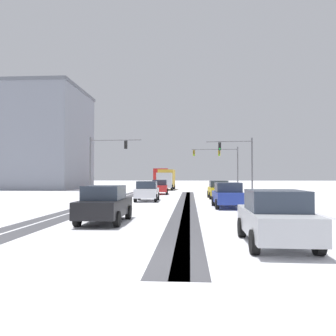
{
  "coord_description": "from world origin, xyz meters",
  "views": [
    {
      "loc": [
        2.06,
        -8.29,
        2.03
      ],
      "look_at": [
        0.0,
        23.71,
        2.8
      ],
      "focal_mm": 36.58,
      "sensor_mm": 36.0,
      "label": 1
    }
  ],
  "objects_px": {
    "traffic_signal_near_right": "(239,156)",
    "car_blue_fourth": "(228,195)",
    "car_red_lead": "(160,187)",
    "car_white_third": "(147,191)",
    "bus_oncoming": "(161,176)",
    "car_black_fifth": "(105,204)",
    "box_truck_delivery": "(166,179)",
    "traffic_signal_far_right": "(221,159)",
    "traffic_signal_near_left": "(104,155)",
    "car_silver_sixth": "(275,217)",
    "car_yellow_cab_second": "(218,190)",
    "office_building_far_left_block": "(5,139)"
  },
  "relations": [
    {
      "from": "car_silver_sixth",
      "to": "office_building_far_left_block",
      "type": "relative_size",
      "value": 0.16
    },
    {
      "from": "traffic_signal_far_right",
      "to": "car_black_fifth",
      "type": "relative_size",
      "value": 1.71
    },
    {
      "from": "traffic_signal_near_right",
      "to": "car_black_fifth",
      "type": "relative_size",
      "value": 1.58
    },
    {
      "from": "traffic_signal_near_right",
      "to": "box_truck_delivery",
      "type": "bearing_deg",
      "value": 130.94
    },
    {
      "from": "car_black_fifth",
      "to": "traffic_signal_near_left",
      "type": "bearing_deg",
      "value": 104.35
    },
    {
      "from": "traffic_signal_far_right",
      "to": "office_building_far_left_block",
      "type": "distance_m",
      "value": 35.39
    },
    {
      "from": "traffic_signal_near_left",
      "to": "office_building_far_left_block",
      "type": "height_order",
      "value": "office_building_far_left_block"
    },
    {
      "from": "car_blue_fourth",
      "to": "traffic_signal_near_right",
      "type": "bearing_deg",
      "value": 79.51
    },
    {
      "from": "box_truck_delivery",
      "to": "bus_oncoming",
      "type": "bearing_deg",
      "value": 97.9
    },
    {
      "from": "traffic_signal_far_right",
      "to": "car_silver_sixth",
      "type": "bearing_deg",
      "value": -93.07
    },
    {
      "from": "traffic_signal_far_right",
      "to": "traffic_signal_near_left",
      "type": "relative_size",
      "value": 1.08
    },
    {
      "from": "traffic_signal_near_right",
      "to": "car_blue_fourth",
      "type": "height_order",
      "value": "traffic_signal_near_right"
    },
    {
      "from": "traffic_signal_near_right",
      "to": "car_black_fifth",
      "type": "xyz_separation_m",
      "value": [
        -9.48,
        -25.52,
        -3.57
      ]
    },
    {
      "from": "car_red_lead",
      "to": "box_truck_delivery",
      "type": "xyz_separation_m",
      "value": [
        -0.12,
        12.49,
        0.82
      ]
    },
    {
      "from": "traffic_signal_near_left",
      "to": "box_truck_delivery",
      "type": "xyz_separation_m",
      "value": [
        6.14,
        12.92,
        -2.79
      ]
    },
    {
      "from": "traffic_signal_near_right",
      "to": "car_red_lead",
      "type": "bearing_deg",
      "value": -169.1
    },
    {
      "from": "car_black_fifth",
      "to": "box_truck_delivery",
      "type": "xyz_separation_m",
      "value": [
        0.18,
        36.23,
        0.82
      ]
    },
    {
      "from": "bus_oncoming",
      "to": "traffic_signal_far_right",
      "type": "bearing_deg",
      "value": -49.97
    },
    {
      "from": "car_blue_fourth",
      "to": "car_silver_sixth",
      "type": "bearing_deg",
      "value": -89.69
    },
    {
      "from": "traffic_signal_near_right",
      "to": "box_truck_delivery",
      "type": "height_order",
      "value": "traffic_signal_near_right"
    },
    {
      "from": "traffic_signal_far_right",
      "to": "car_red_lead",
      "type": "height_order",
      "value": "traffic_signal_far_right"
    },
    {
      "from": "box_truck_delivery",
      "to": "car_white_third",
      "type": "bearing_deg",
      "value": -89.94
    },
    {
      "from": "traffic_signal_near_right",
      "to": "car_red_lead",
      "type": "xyz_separation_m",
      "value": [
        -9.18,
        -1.77,
        -3.57
      ]
    },
    {
      "from": "traffic_signal_near_right",
      "to": "bus_oncoming",
      "type": "relative_size",
      "value": 0.59
    },
    {
      "from": "traffic_signal_far_right",
      "to": "bus_oncoming",
      "type": "distance_m",
      "value": 15.95
    },
    {
      "from": "office_building_far_left_block",
      "to": "car_blue_fourth",
      "type": "bearing_deg",
      "value": -44.17
    },
    {
      "from": "car_silver_sixth",
      "to": "bus_oncoming",
      "type": "distance_m",
      "value": 54.47
    },
    {
      "from": "traffic_signal_far_right",
      "to": "car_yellow_cab_second",
      "type": "height_order",
      "value": "traffic_signal_far_right"
    },
    {
      "from": "traffic_signal_far_right",
      "to": "car_white_third",
      "type": "bearing_deg",
      "value": -108.81
    },
    {
      "from": "car_red_lead",
      "to": "box_truck_delivery",
      "type": "height_order",
      "value": "box_truck_delivery"
    },
    {
      "from": "traffic_signal_near_right",
      "to": "car_blue_fourth",
      "type": "distance_m",
      "value": 18.59
    },
    {
      "from": "car_red_lead",
      "to": "office_building_far_left_block",
      "type": "xyz_separation_m",
      "value": [
        -27.0,
        15.75,
        7.3
      ]
    },
    {
      "from": "car_blue_fourth",
      "to": "car_black_fifth",
      "type": "bearing_deg",
      "value": -129.08
    },
    {
      "from": "car_yellow_cab_second",
      "to": "box_truck_delivery",
      "type": "relative_size",
      "value": 0.55
    },
    {
      "from": "traffic_signal_far_right",
      "to": "office_building_far_left_block",
      "type": "xyz_separation_m",
      "value": [
        -35.16,
        2.13,
        3.43
      ]
    },
    {
      "from": "car_white_third",
      "to": "bus_oncoming",
      "type": "xyz_separation_m",
      "value": [
        -1.85,
        36.28,
        1.18
      ]
    },
    {
      "from": "traffic_signal_near_left",
      "to": "box_truck_delivery",
      "type": "bearing_deg",
      "value": 64.57
    },
    {
      "from": "car_silver_sixth",
      "to": "box_truck_delivery",
      "type": "distance_m",
      "value": 41.18
    },
    {
      "from": "traffic_signal_near_right",
      "to": "traffic_signal_near_left",
      "type": "height_order",
      "value": "same"
    },
    {
      "from": "car_red_lead",
      "to": "car_black_fifth",
      "type": "distance_m",
      "value": 23.75
    },
    {
      "from": "office_building_far_left_block",
      "to": "traffic_signal_near_left",
      "type": "bearing_deg",
      "value": -37.97
    },
    {
      "from": "car_white_third",
      "to": "traffic_signal_far_right",
      "type": "bearing_deg",
      "value": 71.19
    },
    {
      "from": "traffic_signal_far_right",
      "to": "car_yellow_cab_second",
      "type": "xyz_separation_m",
      "value": [
        -2.16,
        -20.7,
        -3.87
      ]
    },
    {
      "from": "office_building_far_left_block",
      "to": "car_black_fifth",
      "type": "bearing_deg",
      "value": -55.94
    },
    {
      "from": "car_white_third",
      "to": "car_silver_sixth",
      "type": "relative_size",
      "value": 1.0
    },
    {
      "from": "traffic_signal_near_left",
      "to": "car_yellow_cab_second",
      "type": "xyz_separation_m",
      "value": [
        12.27,
        -6.65,
        -3.61
      ]
    },
    {
      "from": "car_red_lead",
      "to": "car_white_third",
      "type": "xyz_separation_m",
      "value": [
        -0.1,
        -10.63,
        0.0
      ]
    },
    {
      "from": "traffic_signal_near_right",
      "to": "traffic_signal_near_left",
      "type": "bearing_deg",
      "value": -171.88
    },
    {
      "from": "car_yellow_cab_second",
      "to": "car_white_third",
      "type": "xyz_separation_m",
      "value": [
        -6.1,
        -3.54,
        0.0
      ]
    },
    {
      "from": "traffic_signal_near_left",
      "to": "bus_oncoming",
      "type": "distance_m",
      "value": 26.56
    }
  ]
}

